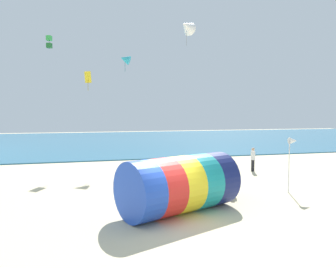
# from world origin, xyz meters

# --- Properties ---
(ground_plane) EXTENTS (120.00, 120.00, 0.00)m
(ground_plane) POSITION_xyz_m (0.00, 0.00, 0.00)
(ground_plane) COLOR beige
(sea) EXTENTS (120.00, 40.00, 0.10)m
(sea) POSITION_xyz_m (0.00, 36.60, 0.05)
(sea) COLOR teal
(sea) RESTS_ON ground
(giant_inflatable_tube) EXTENTS (5.69, 4.25, 2.44)m
(giant_inflatable_tube) POSITION_xyz_m (0.60, 0.89, 1.22)
(giant_inflatable_tube) COLOR blue
(giant_inflatable_tube) RESTS_ON ground
(kite_handler) EXTENTS (0.38, 0.26, 1.62)m
(kite_handler) POSITION_xyz_m (4.18, 3.25, 0.82)
(kite_handler) COLOR #726651
(kite_handler) RESTS_ON ground
(kite_white_delta) EXTENTS (1.69, 1.66, 2.12)m
(kite_white_delta) POSITION_xyz_m (4.60, 12.44, 11.02)
(kite_white_delta) COLOR white
(kite_cyan_delta) EXTENTS (1.18, 1.05, 1.54)m
(kite_cyan_delta) POSITION_xyz_m (0.10, 15.16, 8.74)
(kite_cyan_delta) COLOR #2DB2C6
(kite_yellow_diamond) EXTENTS (0.55, 0.50, 1.47)m
(kite_yellow_diamond) POSITION_xyz_m (-2.96, 13.64, 6.98)
(kite_yellow_diamond) COLOR yellow
(kite_green_box) EXTENTS (0.51, 0.51, 1.11)m
(kite_green_box) POSITION_xyz_m (-6.08, 17.80, 10.36)
(kite_green_box) COLOR green
(bystander_far_left) EXTENTS (0.29, 0.40, 1.74)m
(bystander_far_left) POSITION_xyz_m (8.57, 8.87, 0.89)
(bystander_far_left) COLOR black
(bystander_far_left) RESTS_ON ground
(beach_flag) EXTENTS (0.47, 0.36, 2.98)m
(beach_flag) POSITION_xyz_m (7.47, 2.75, 2.65)
(beach_flag) COLOR silver
(beach_flag) RESTS_ON ground
(cooler_box) EXTENTS (0.62, 0.54, 0.36)m
(cooler_box) POSITION_xyz_m (3.00, 2.40, 0.18)
(cooler_box) COLOR red
(cooler_box) RESTS_ON ground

